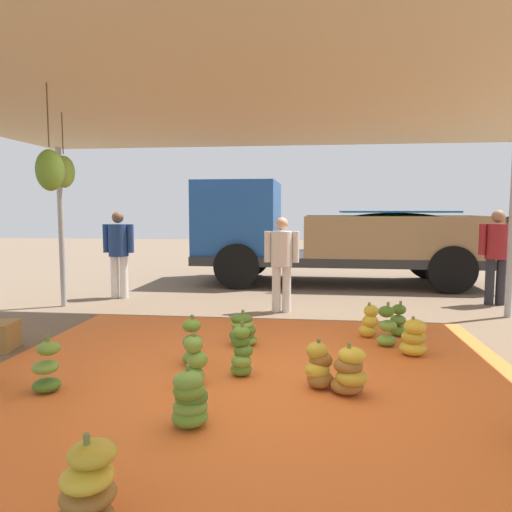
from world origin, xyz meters
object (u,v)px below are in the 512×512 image
Objects in this scene: banana_bunch_4 at (190,400)px; banana_bunch_12 at (243,331)px; banana_bunch_9 at (193,344)px; banana_bunch_13 at (241,352)px; banana_bunch_7 at (369,322)px; banana_bunch_11 at (194,362)px; cargo_truck_main at (325,233)px; banana_bunch_0 at (399,321)px; banana_bunch_3 at (47,369)px; banana_bunch_10 at (349,372)px; banana_bunch_6 at (387,328)px; banana_bunch_14 at (414,339)px; banana_bunch_1 at (87,489)px; worker_1 at (282,257)px; worker_0 at (119,248)px; worker_2 at (497,250)px; banana_bunch_8 at (319,366)px.

banana_bunch_12 is (0.09, 2.29, -0.02)m from banana_bunch_4.
banana_bunch_9 is 0.97× the size of banana_bunch_13.
banana_bunch_11 is at bearing -134.26° from banana_bunch_7.
banana_bunch_0 is at bearing -79.61° from cargo_truck_main.
cargo_truck_main is at bearing 68.75° from banana_bunch_3.
banana_bunch_12 is at bearing -102.25° from cargo_truck_main.
banana_bunch_7 is at bearing 78.41° from banana_bunch_10.
banana_bunch_6 reaches higher than banana_bunch_3.
banana_bunch_9 reaches higher than banana_bunch_4.
banana_bunch_13 is at bearing -82.47° from banana_bunch_12.
banana_bunch_14 is at bearing 56.89° from banana_bunch_10.
banana_bunch_11 reaches higher than banana_bunch_10.
banana_bunch_9 is at bearing 103.42° from banana_bunch_4.
cargo_truck_main is at bearing 80.49° from banana_bunch_1.
worker_1 is at bearing 79.62° from banana_bunch_11.
worker_0 is at bearing 146.99° from banana_bunch_14.
banana_bunch_0 is at bearing 19.12° from banana_bunch_12.
banana_bunch_10 is 7.01m from cargo_truck_main.
worker_2 reaches higher than worker_0.
banana_bunch_3 is at bearing -164.48° from banana_bunch_11.
banana_bunch_14 is at bearing -89.02° from banana_bunch_0.
banana_bunch_12 is (-1.65, -0.60, -0.01)m from banana_bunch_7.
cargo_truck_main reaches higher than banana_bunch_10.
worker_1 reaches higher than banana_bunch_4.
banana_bunch_0 reaches higher than banana_bunch_14.
banana_bunch_4 is at bearing -78.24° from banana_bunch_11.
banana_bunch_10 is 6.17m from worker_0.
banana_bunch_0 is 0.86× the size of banana_bunch_9.
banana_bunch_9 reaches higher than banana_bunch_7.
banana_bunch_6 is 5.39m from cargo_truck_main.
banana_bunch_4 is 0.85× the size of banana_bunch_13.
banana_bunch_6 is at bearing -114.40° from banana_bunch_0.
banana_bunch_13 is at bearing -99.00° from cargo_truck_main.
banana_bunch_6 is 1.19× the size of banana_bunch_14.
banana_bunch_3 is at bearing -150.51° from banana_bunch_6.
cargo_truck_main reaches higher than worker_1.
banana_bunch_13 is at bearing -26.63° from banana_bunch_9.
banana_bunch_4 is at bearing -127.60° from banana_bunch_6.
worker_0 is (-1.28, 4.80, 0.76)m from banana_bunch_3.
banana_bunch_4 reaches higher than banana_bunch_0.
cargo_truck_main reaches higher than banana_bunch_9.
banana_bunch_10 is (-0.43, -2.09, 0.00)m from banana_bunch_7.
banana_bunch_8 is 5.87m from worker_0.
banana_bunch_11 is at bearing 176.10° from banana_bunch_10.
banana_bunch_13 is (-1.50, -1.70, 0.04)m from banana_bunch_7.
banana_bunch_14 is 5.79m from cargo_truck_main.
banana_bunch_13 is at bearing 160.38° from banana_bunch_10.
worker_0 reaches higher than banana_bunch_0.
banana_bunch_9 reaches higher than banana_bunch_12.
banana_bunch_9 is 0.92m from banana_bunch_12.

